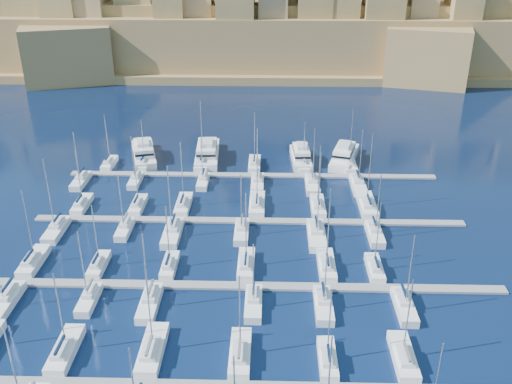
{
  "coord_description": "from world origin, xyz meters",
  "views": [
    {
      "loc": [
        4.07,
        -88.05,
        53.61
      ],
      "look_at": [
        1.57,
        6.0,
        8.39
      ],
      "focal_mm": 40.0,
      "sensor_mm": 36.0,
      "label": 1
    }
  ],
  "objects_px": {
    "motor_yacht_a": "(144,152)",
    "motor_yacht_b": "(207,152)",
    "motor_yacht_d": "(344,155)",
    "sailboat_2": "(152,350)",
    "sailboat_4": "(327,359)",
    "motor_yacht_c": "(301,156)"
  },
  "relations": [
    {
      "from": "motor_yacht_c",
      "to": "motor_yacht_b",
      "type": "bearing_deg",
      "value": 175.44
    },
    {
      "from": "sailboat_2",
      "to": "sailboat_4",
      "type": "relative_size",
      "value": 1.24
    },
    {
      "from": "sailboat_4",
      "to": "motor_yacht_c",
      "type": "bearing_deg",
      "value": 90.41
    },
    {
      "from": "sailboat_2",
      "to": "motor_yacht_c",
      "type": "xyz_separation_m",
      "value": [
        23.17,
        68.35,
        0.97
      ]
    },
    {
      "from": "sailboat_2",
      "to": "sailboat_4",
      "type": "xyz_separation_m",
      "value": [
        23.67,
        -1.08,
        -0.04
      ]
    },
    {
      "from": "sailboat_2",
      "to": "motor_yacht_a",
      "type": "height_order",
      "value": "sailboat_2"
    },
    {
      "from": "sailboat_2",
      "to": "motor_yacht_b",
      "type": "relative_size",
      "value": 0.8
    },
    {
      "from": "motor_yacht_c",
      "to": "motor_yacht_d",
      "type": "xyz_separation_m",
      "value": [
        10.58,
        0.92,
        -0.0
      ]
    },
    {
      "from": "motor_yacht_b",
      "to": "motor_yacht_d",
      "type": "relative_size",
      "value": 1.09
    },
    {
      "from": "sailboat_4",
      "to": "motor_yacht_b",
      "type": "bearing_deg",
      "value": 108.22
    },
    {
      "from": "sailboat_2",
      "to": "motor_yacht_b",
      "type": "distance_m",
      "value": 70.18
    },
    {
      "from": "motor_yacht_d",
      "to": "sailboat_2",
      "type": "bearing_deg",
      "value": -115.98
    },
    {
      "from": "sailboat_4",
      "to": "motor_yacht_d",
      "type": "xyz_separation_m",
      "value": [
        10.08,
        70.34,
        1.01
      ]
    },
    {
      "from": "sailboat_4",
      "to": "motor_yacht_b",
      "type": "height_order",
      "value": "sailboat_4"
    },
    {
      "from": "motor_yacht_a",
      "to": "motor_yacht_c",
      "type": "distance_m",
      "value": 38.62
    },
    {
      "from": "motor_yacht_a",
      "to": "sailboat_4",
      "type": "bearing_deg",
      "value": -61.11
    },
    {
      "from": "sailboat_2",
      "to": "motor_yacht_a",
      "type": "distance_m",
      "value": 71.46
    },
    {
      "from": "motor_yacht_a",
      "to": "motor_yacht_b",
      "type": "relative_size",
      "value": 0.98
    },
    {
      "from": "sailboat_2",
      "to": "motor_yacht_d",
      "type": "distance_m",
      "value": 77.05
    },
    {
      "from": "motor_yacht_b",
      "to": "motor_yacht_d",
      "type": "distance_m",
      "value": 33.55
    },
    {
      "from": "motor_yacht_c",
      "to": "motor_yacht_d",
      "type": "relative_size",
      "value": 0.86
    },
    {
      "from": "motor_yacht_a",
      "to": "motor_yacht_d",
      "type": "bearing_deg",
      "value": -0.59
    }
  ]
}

